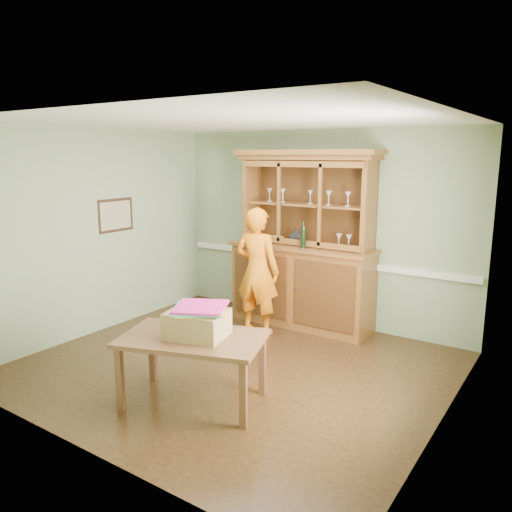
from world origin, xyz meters
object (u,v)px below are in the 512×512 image
Objects in this scene: person at (257,271)px; cardboard_box at (197,324)px; china_hutch at (303,266)px; dining_table at (193,344)px.

cardboard_box is at bearing 102.07° from person.
china_hutch is 0.72m from person.
china_hutch reaches higher than cardboard_box.
cardboard_box is at bearing -83.86° from china_hutch.
dining_table is at bearing -147.31° from cardboard_box.
dining_table is 2.85× the size of cardboard_box.
person reaches higher than dining_table.
person is (-0.62, 1.95, 0.05)m from cardboard_box.
person reaches higher than cardboard_box.
dining_table is at bearing -84.79° from china_hutch.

